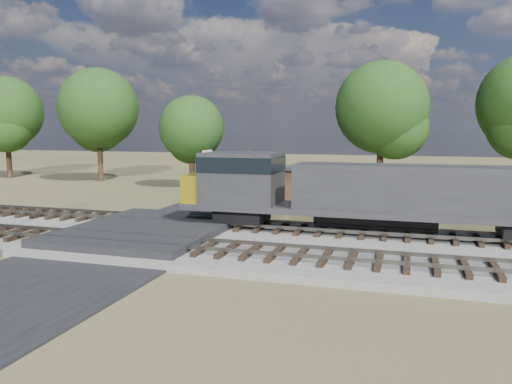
% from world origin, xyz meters
% --- Properties ---
extents(ground, '(160.00, 160.00, 0.00)m').
position_xyz_m(ground, '(0.00, 0.00, 0.00)').
color(ground, '#484927').
rests_on(ground, ground).
extents(ballast_bed, '(140.00, 10.00, 0.30)m').
position_xyz_m(ballast_bed, '(10.00, 0.50, 0.15)').
color(ballast_bed, gray).
rests_on(ballast_bed, ground).
extents(road, '(7.00, 60.00, 0.08)m').
position_xyz_m(road, '(0.00, 0.00, 0.04)').
color(road, black).
rests_on(road, ground).
extents(crossing_panel, '(7.00, 9.00, 0.62)m').
position_xyz_m(crossing_panel, '(0.00, 0.50, 0.32)').
color(crossing_panel, '#262628').
rests_on(crossing_panel, ground).
extents(track_near, '(140.00, 2.60, 0.33)m').
position_xyz_m(track_near, '(3.12, -2.00, 0.41)').
color(track_near, black).
rests_on(track_near, ballast_bed).
extents(track_far, '(140.00, 2.60, 0.33)m').
position_xyz_m(track_far, '(3.12, 3.00, 0.41)').
color(track_far, black).
rests_on(track_far, ballast_bed).
extents(crossing_signal_far, '(1.61, 0.35, 4.00)m').
position_xyz_m(crossing_signal_far, '(3.30, 7.03, 1.66)').
color(crossing_signal_far, silver).
rests_on(crossing_signal_far, ground).
extents(equipment_shed, '(5.19, 5.19, 2.90)m').
position_xyz_m(equipment_shed, '(6.40, 10.69, 1.47)').
color(equipment_shed, '#4E3221').
rests_on(equipment_shed, ground).
extents(treeline, '(80.56, 9.22, 11.24)m').
position_xyz_m(treeline, '(6.92, 22.13, 6.87)').
color(treeline, black).
rests_on(treeline, ground).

